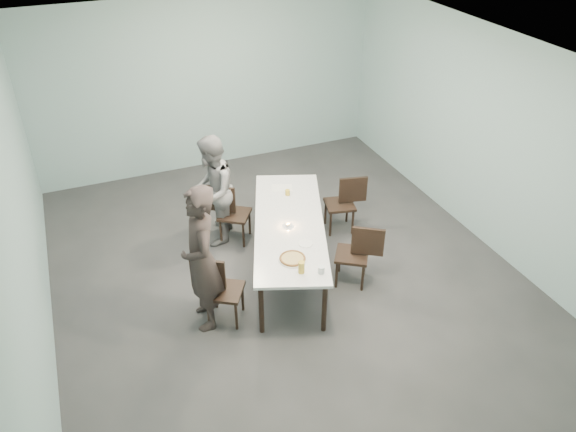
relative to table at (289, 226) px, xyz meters
name	(u,v)px	position (x,y,z in m)	size (l,w,h in m)	color
ground	(284,271)	(-0.10, -0.05, -0.69)	(7.00, 7.00, 0.00)	#333335
room_shell	(283,137)	(-0.10, -0.05, 1.33)	(6.02, 7.02, 3.01)	#91B4B7
table	(289,226)	(0.00, 0.00, 0.00)	(1.75, 2.75, 0.75)	white
chair_near_left	(218,286)	(-1.16, -0.58, -0.19)	(0.64, 0.58, 0.87)	black
chair_far_left	(229,210)	(-0.54, 0.99, -0.19)	(0.63, 0.58, 0.87)	black
chair_near_right	(358,251)	(0.72, -0.61, -0.19)	(0.64, 0.58, 0.87)	black
chair_far_right	(345,200)	(1.15, 0.59, -0.19)	(0.65, 0.50, 0.87)	black
diner_near	(201,259)	(-1.32, -0.57, 0.24)	(0.68, 0.45, 1.87)	black
diner_far	(212,191)	(-0.74, 1.06, 0.13)	(0.80, 0.62, 1.64)	slate
pizza	(293,259)	(-0.27, -0.75, 0.08)	(0.34, 0.34, 0.04)	white
side_plate	(305,244)	(0.01, -0.51, 0.06)	(0.18, 0.18, 0.01)	white
beer_glass	(301,267)	(-0.27, -1.01, 0.13)	(0.08, 0.08, 0.15)	gold
water_tumbler	(321,270)	(-0.06, -1.11, 0.10)	(0.08, 0.08, 0.09)	silver
tealight	(288,225)	(-0.05, -0.07, 0.08)	(0.06, 0.06, 0.05)	silver
amber_tumbler	(288,192)	(0.25, 0.67, 0.10)	(0.07, 0.07, 0.08)	gold
menu	(282,188)	(0.25, 0.88, 0.06)	(0.30, 0.22, 0.01)	silver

